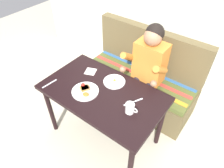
{
  "coord_description": "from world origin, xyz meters",
  "views": [
    {
      "loc": [
        0.93,
        -1.07,
        2.11
      ],
      "look_at": [
        0.0,
        0.15,
        0.72
      ],
      "focal_mm": 32.76,
      "sensor_mm": 36.0,
      "label": 1
    }
  ],
  "objects_px": {
    "plate_eggs": "(114,81)",
    "napkin": "(91,71)",
    "knife": "(133,102)",
    "fork": "(50,84)",
    "table": "(103,97)",
    "plate_breakfast": "(85,91)",
    "coffee_mug": "(130,108)",
    "couch": "(140,81)",
    "person": "(147,67)"
  },
  "relations": [
    {
      "from": "fork",
      "to": "knife",
      "type": "xyz_separation_m",
      "value": [
        0.81,
        0.3,
        0.0
      ]
    },
    {
      "from": "coffee_mug",
      "to": "couch",
      "type": "bearing_deg",
      "value": 113.14
    },
    {
      "from": "napkin",
      "to": "fork",
      "type": "bearing_deg",
      "value": -116.71
    },
    {
      "from": "napkin",
      "to": "fork",
      "type": "xyz_separation_m",
      "value": [
        -0.2,
        -0.4,
        -0.0
      ]
    },
    {
      "from": "couch",
      "to": "plate_breakfast",
      "type": "distance_m",
      "value": 0.97
    },
    {
      "from": "plate_breakfast",
      "to": "coffee_mug",
      "type": "height_order",
      "value": "coffee_mug"
    },
    {
      "from": "coffee_mug",
      "to": "knife",
      "type": "bearing_deg",
      "value": 108.1
    },
    {
      "from": "table",
      "to": "plate_eggs",
      "type": "bearing_deg",
      "value": 87.44
    },
    {
      "from": "plate_eggs",
      "to": "person",
      "type": "bearing_deg",
      "value": 71.45
    },
    {
      "from": "couch",
      "to": "coffee_mug",
      "type": "relative_size",
      "value": 12.2
    },
    {
      "from": "couch",
      "to": "knife",
      "type": "distance_m",
      "value": 0.87
    },
    {
      "from": "plate_eggs",
      "to": "fork",
      "type": "xyz_separation_m",
      "value": [
        -0.5,
        -0.42,
        -0.01
      ]
    },
    {
      "from": "table",
      "to": "person",
      "type": "relative_size",
      "value": 0.99
    },
    {
      "from": "plate_eggs",
      "to": "coffee_mug",
      "type": "bearing_deg",
      "value": -34.19
    },
    {
      "from": "fork",
      "to": "knife",
      "type": "bearing_deg",
      "value": 25.44
    },
    {
      "from": "table",
      "to": "fork",
      "type": "distance_m",
      "value": 0.56
    },
    {
      "from": "table",
      "to": "couch",
      "type": "height_order",
      "value": "couch"
    },
    {
      "from": "plate_breakfast",
      "to": "fork",
      "type": "distance_m",
      "value": 0.39
    },
    {
      "from": "person",
      "to": "napkin",
      "type": "height_order",
      "value": "person"
    },
    {
      "from": "plate_eggs",
      "to": "napkin",
      "type": "relative_size",
      "value": 1.98
    },
    {
      "from": "couch",
      "to": "person",
      "type": "relative_size",
      "value": 1.19
    },
    {
      "from": "table",
      "to": "plate_breakfast",
      "type": "height_order",
      "value": "plate_breakfast"
    },
    {
      "from": "plate_breakfast",
      "to": "coffee_mug",
      "type": "xyz_separation_m",
      "value": [
        0.48,
        0.05,
        0.04
      ]
    },
    {
      "from": "table",
      "to": "knife",
      "type": "height_order",
      "value": "knife"
    },
    {
      "from": "coffee_mug",
      "to": "person",
      "type": "bearing_deg",
      "value": 107.57
    },
    {
      "from": "table",
      "to": "knife",
      "type": "distance_m",
      "value": 0.33
    },
    {
      "from": "person",
      "to": "coffee_mug",
      "type": "distance_m",
      "value": 0.68
    },
    {
      "from": "coffee_mug",
      "to": "fork",
      "type": "height_order",
      "value": "coffee_mug"
    },
    {
      "from": "plate_breakfast",
      "to": "napkin",
      "type": "height_order",
      "value": "plate_breakfast"
    },
    {
      "from": "table",
      "to": "coffee_mug",
      "type": "distance_m",
      "value": 0.38
    },
    {
      "from": "couch",
      "to": "plate_breakfast",
      "type": "relative_size",
      "value": 5.51
    },
    {
      "from": "person",
      "to": "napkin",
      "type": "bearing_deg",
      "value": -135.77
    },
    {
      "from": "coffee_mug",
      "to": "napkin",
      "type": "height_order",
      "value": "coffee_mug"
    },
    {
      "from": "person",
      "to": "knife",
      "type": "relative_size",
      "value": 6.06
    },
    {
      "from": "knife",
      "to": "person",
      "type": "bearing_deg",
      "value": 134.67
    },
    {
      "from": "table",
      "to": "napkin",
      "type": "height_order",
      "value": "napkin"
    },
    {
      "from": "person",
      "to": "fork",
      "type": "height_order",
      "value": "person"
    },
    {
      "from": "coffee_mug",
      "to": "napkin",
      "type": "bearing_deg",
      "value": 161.78
    },
    {
      "from": "napkin",
      "to": "couch",
      "type": "bearing_deg",
      "value": 63.91
    },
    {
      "from": "couch",
      "to": "knife",
      "type": "height_order",
      "value": "couch"
    },
    {
      "from": "plate_eggs",
      "to": "napkin",
      "type": "bearing_deg",
      "value": -176.34
    },
    {
      "from": "person",
      "to": "plate_eggs",
      "type": "distance_m",
      "value": 0.43
    },
    {
      "from": "couch",
      "to": "coffee_mug",
      "type": "bearing_deg",
      "value": -66.86
    },
    {
      "from": "plate_breakfast",
      "to": "fork",
      "type": "relative_size",
      "value": 1.54
    },
    {
      "from": "couch",
      "to": "plate_eggs",
      "type": "xyz_separation_m",
      "value": [
        0.01,
        -0.59,
        0.41
      ]
    },
    {
      "from": "couch",
      "to": "person",
      "type": "xyz_separation_m",
      "value": [
        0.15,
        -0.17,
        0.41
      ]
    },
    {
      "from": "coffee_mug",
      "to": "napkin",
      "type": "xyz_separation_m",
      "value": [
        -0.65,
        0.21,
        -0.05
      ]
    },
    {
      "from": "coffee_mug",
      "to": "table",
      "type": "bearing_deg",
      "value": 171.22
    },
    {
      "from": "knife",
      "to": "fork",
      "type": "bearing_deg",
      "value": -132.38
    },
    {
      "from": "table",
      "to": "plate_eggs",
      "type": "distance_m",
      "value": 0.2
    }
  ]
}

